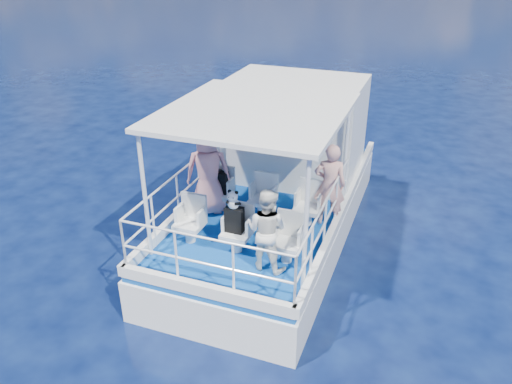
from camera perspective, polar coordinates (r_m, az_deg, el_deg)
ground at (r=10.09m, az=0.30°, el=-7.72°), size 2000.00×2000.00×0.00m
hull at (r=10.88m, az=2.12°, el=-4.91°), size 3.00×7.00×1.60m
deck at (r=10.46m, az=2.20°, el=-0.95°), size 2.90×6.90×0.10m
cabin at (r=11.14m, az=4.43°, el=7.24°), size 2.85×2.00×2.20m
canopy at (r=8.52m, az=-0.12°, el=9.19°), size 3.00×3.20×0.08m
canopy_posts at (r=8.89m, az=-0.22°, el=2.08°), size 2.77×2.97×2.20m
railings at (r=8.89m, az=-0.95°, el=-2.26°), size 2.84×3.59×1.00m
seat_port_fwd at (r=9.98m, az=-4.15°, el=-0.90°), size 0.48×0.46×0.38m
seat_center_fwd at (r=9.68m, az=0.72°, el=-1.77°), size 0.48×0.46×0.38m
seat_stbd_fwd at (r=9.45m, az=5.87°, el=-2.67°), size 0.48×0.46×0.38m
seat_port_aft at (r=8.97m, az=-7.55°, el=-4.53°), size 0.48×0.46×0.38m
seat_center_aft at (r=8.63m, az=-2.21°, el=-5.65°), size 0.48×0.46×0.38m
seat_stbd_aft at (r=8.38m, az=3.53°, el=-6.80°), size 0.48×0.46×0.38m
passenger_port_fwd at (r=9.59m, az=-5.50°, el=2.43°), size 0.79×0.69×1.76m
passenger_stbd_fwd at (r=9.25m, az=8.42°, el=0.78°), size 0.65×0.50×1.61m
passenger_stbd_aft at (r=7.94m, az=1.22°, el=-4.32°), size 0.76×0.62×1.43m
backpack_port at (r=9.77m, az=-4.18°, el=1.13°), size 0.33×0.19×0.43m
backpack_center at (r=8.43m, az=-2.48°, el=-3.18°), size 0.31×0.17×0.46m
compact_camera at (r=9.65m, az=-4.29°, el=2.43°), size 0.11×0.06×0.06m
panda at (r=8.22m, az=-2.62°, el=-0.86°), size 0.22×0.18×0.33m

